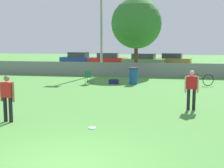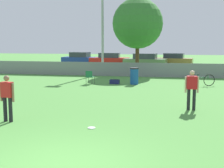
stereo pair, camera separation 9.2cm
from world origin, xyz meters
name	(u,v)px [view 2 (the right image)]	position (x,y,z in m)	size (l,w,h in m)	color
ground_plane	(61,166)	(0.00, 0.00, 0.00)	(120.00, 120.00, 0.00)	#4C8C3D
fence_backline	(142,70)	(0.00, 18.00, 0.55)	(26.05, 0.07, 1.21)	gray
light_pole	(102,20)	(-3.57, 19.66, 4.55)	(0.90, 0.36, 7.61)	#9E9EA3
tree_near_pole	(138,24)	(-0.68, 20.21, 4.23)	(4.22, 4.22, 6.35)	#4C331E
player_thrower_red	(7,95)	(-3.15, 3.34, 0.92)	(0.55, 0.27, 1.60)	black
player_defender_red	(192,88)	(3.11, 6.45, 0.92)	(0.55, 0.25, 1.60)	black
frisbee_disc	(92,128)	(-0.13, 3.09, 0.01)	(0.25, 0.25, 0.03)	white
folding_chair_sideline	(90,76)	(-2.94, 13.15, 0.51)	(0.51, 0.51, 0.86)	#333338
bicycle_sideline	(201,80)	(4.08, 13.51, 0.38)	(1.67, 0.66, 0.78)	black
trash_bin	(134,76)	(-0.09, 13.60, 0.54)	(0.56, 0.56, 1.07)	#194C99
gear_bag_sideline	(115,82)	(-1.36, 13.52, 0.14)	(0.61, 0.34, 0.30)	navy
parked_car_blue	(80,59)	(-8.38, 28.77, 0.72)	(4.19, 2.04, 1.51)	black
parked_car_red	(109,60)	(-4.73, 28.12, 0.72)	(4.46, 1.86, 1.47)	black
parked_car_olive	(145,61)	(-0.60, 26.84, 0.71)	(4.63, 2.34, 1.49)	black
parked_car_tan	(174,60)	(2.38, 28.75, 0.71)	(4.23, 2.26, 1.47)	black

